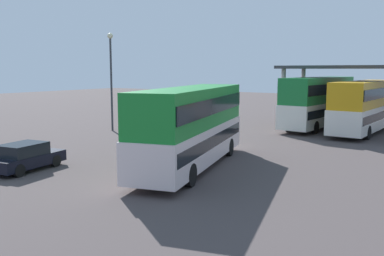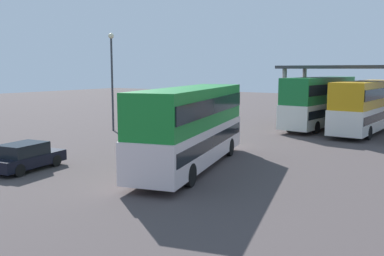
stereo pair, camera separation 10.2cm
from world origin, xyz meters
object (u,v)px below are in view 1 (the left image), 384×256
(lamppost_tall, at_px, (111,70))
(double_decker_near_canopy, at_px, (318,100))
(double_decker_main, at_px, (192,124))
(parked_hatchback, at_px, (25,157))
(double_decker_mid_row, at_px, (365,104))

(lamppost_tall, bearing_deg, double_decker_near_canopy, 38.68)
(double_decker_main, xyz_separation_m, double_decker_near_canopy, (0.77, 17.89, 0.13))
(parked_hatchback, xyz_separation_m, lamppost_tall, (-6.13, 12.30, 4.20))
(double_decker_near_canopy, bearing_deg, double_decker_mid_row, -92.36)
(lamppost_tall, bearing_deg, double_decker_mid_row, 30.77)
(double_decker_main, bearing_deg, double_decker_near_canopy, -17.31)
(double_decker_main, bearing_deg, lamppost_tall, 45.15)
(parked_hatchback, relative_size, lamppost_tall, 0.52)
(parked_hatchback, distance_m, lamppost_tall, 14.37)
(double_decker_main, height_order, double_decker_mid_row, double_decker_mid_row)
(double_decker_near_canopy, distance_m, lamppost_tall, 17.23)
(double_decker_near_canopy, relative_size, double_decker_mid_row, 0.94)
(double_decker_main, relative_size, double_decker_mid_row, 1.00)
(double_decker_near_canopy, xyz_separation_m, double_decker_mid_row, (3.82, -0.46, -0.12))
(double_decker_near_canopy, xyz_separation_m, lamppost_tall, (-13.31, -10.65, 2.54))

